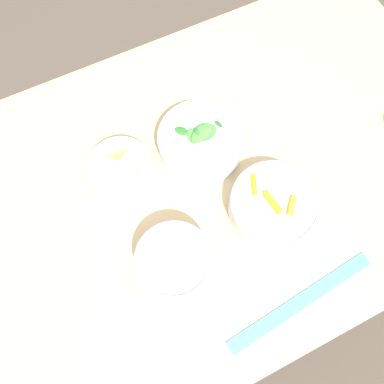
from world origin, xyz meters
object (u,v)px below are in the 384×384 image
(bowl_carrots, at_px, (274,205))
(bowl_cookies, at_px, (121,169))
(ruler, at_px, (301,302))
(bowl_greens, at_px, (201,141))
(bowl_beans_hotdog, at_px, (174,262))

(bowl_carrots, xyz_separation_m, bowl_cookies, (0.25, -0.22, -0.01))
(bowl_carrots, xyz_separation_m, ruler, (0.04, 0.19, -0.03))
(bowl_greens, xyz_separation_m, bowl_cookies, (0.19, -0.02, -0.01))
(bowl_carrots, xyz_separation_m, bowl_greens, (0.07, -0.20, -0.00))
(bowl_carrots, distance_m, ruler, 0.20)
(ruler, bearing_deg, bowl_carrots, -102.85)
(bowl_greens, xyz_separation_m, ruler, (-0.03, 0.39, -0.03))
(bowl_beans_hotdog, distance_m, ruler, 0.26)
(bowl_carrots, relative_size, ruler, 0.55)
(bowl_beans_hotdog, xyz_separation_m, ruler, (-0.19, 0.18, -0.03))
(bowl_cookies, bearing_deg, bowl_beans_hotdog, 94.57)
(ruler, bearing_deg, bowl_greens, -86.34)
(bowl_beans_hotdog, xyz_separation_m, bowl_cookies, (0.02, -0.24, -0.01))
(bowl_beans_hotdog, height_order, bowl_cookies, bowl_beans_hotdog)
(bowl_cookies, relative_size, ruler, 0.42)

